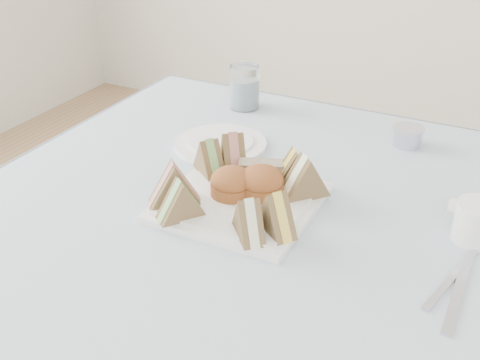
% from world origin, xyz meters
% --- Properties ---
extents(tablecloth, '(1.02, 1.02, 0.01)m').
position_xyz_m(tablecloth, '(0.00, 0.00, 0.74)').
color(tablecloth, silver).
rests_on(tablecloth, table).
extents(serving_plate, '(0.26, 0.26, 0.01)m').
position_xyz_m(serving_plate, '(-0.03, -0.01, 0.75)').
color(serving_plate, white).
rests_on(serving_plate, tablecloth).
extents(sandwich_fl_a, '(0.09, 0.09, 0.08)m').
position_xyz_m(sandwich_fl_a, '(-0.12, -0.07, 0.80)').
color(sandwich_fl_a, olive).
rests_on(sandwich_fl_a, serving_plate).
extents(sandwich_fl_b, '(0.08, 0.08, 0.07)m').
position_xyz_m(sandwich_fl_b, '(-0.09, -0.10, 0.79)').
color(sandwich_fl_b, olive).
rests_on(sandwich_fl_b, serving_plate).
extents(sandwich_fr_a, '(0.09, 0.08, 0.07)m').
position_xyz_m(sandwich_fr_a, '(0.06, -0.07, 0.79)').
color(sandwich_fr_a, olive).
rests_on(sandwich_fr_a, serving_plate).
extents(sandwich_fr_b, '(0.08, 0.08, 0.07)m').
position_xyz_m(sandwich_fr_b, '(0.03, -0.10, 0.79)').
color(sandwich_fr_b, olive).
rests_on(sandwich_fr_b, serving_plate).
extents(sandwich_bl_a, '(0.08, 0.08, 0.07)m').
position_xyz_m(sandwich_bl_a, '(-0.12, 0.05, 0.79)').
color(sandwich_bl_a, olive).
rests_on(sandwich_bl_a, serving_plate).
extents(sandwich_bl_b, '(0.08, 0.09, 0.08)m').
position_xyz_m(sandwich_bl_b, '(-0.09, 0.08, 0.80)').
color(sandwich_bl_b, olive).
rests_on(sandwich_bl_b, serving_plate).
extents(sandwich_br_a, '(0.09, 0.09, 0.08)m').
position_xyz_m(sandwich_br_a, '(0.06, 0.05, 0.80)').
color(sandwich_br_a, olive).
rests_on(sandwich_br_a, serving_plate).
extents(sandwich_br_b, '(0.08, 0.08, 0.07)m').
position_xyz_m(sandwich_br_b, '(0.03, 0.09, 0.79)').
color(sandwich_br_b, olive).
rests_on(sandwich_br_b, serving_plate).
extents(scone_left, '(0.08, 0.08, 0.05)m').
position_xyz_m(scone_left, '(-0.05, -0.00, 0.78)').
color(scone_left, '#964E2A').
rests_on(scone_left, serving_plate).
extents(scone_right, '(0.09, 0.09, 0.05)m').
position_xyz_m(scone_right, '(-0.00, 0.02, 0.78)').
color(scone_right, '#964E2A').
rests_on(scone_right, serving_plate).
extents(pastry_slice, '(0.09, 0.06, 0.04)m').
position_xyz_m(pastry_slice, '(-0.03, 0.07, 0.78)').
color(pastry_slice, tan).
rests_on(pastry_slice, serving_plate).
extents(side_plate, '(0.23, 0.23, 0.01)m').
position_xyz_m(side_plate, '(-0.17, 0.18, 0.75)').
color(side_plate, white).
rests_on(side_plate, tablecloth).
extents(water_glass, '(0.09, 0.09, 0.10)m').
position_xyz_m(water_glass, '(-0.22, 0.40, 0.80)').
color(water_glass, white).
rests_on(water_glass, tablecloth).
extents(tea_strainer, '(0.07, 0.07, 0.04)m').
position_xyz_m(tea_strainer, '(0.17, 0.36, 0.76)').
color(tea_strainer, silver).
rests_on(tea_strainer, tablecloth).
extents(knife, '(0.02, 0.19, 0.00)m').
position_xyz_m(knife, '(0.35, -0.08, 0.75)').
color(knife, silver).
rests_on(knife, tablecloth).
extents(fork, '(0.05, 0.19, 0.00)m').
position_xyz_m(fork, '(0.34, -0.05, 0.75)').
color(fork, silver).
rests_on(fork, tablecloth).
extents(creamer_jug, '(0.09, 0.09, 0.06)m').
position_xyz_m(creamer_jug, '(0.35, 0.07, 0.78)').
color(creamer_jug, white).
rests_on(creamer_jug, tablecloth).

